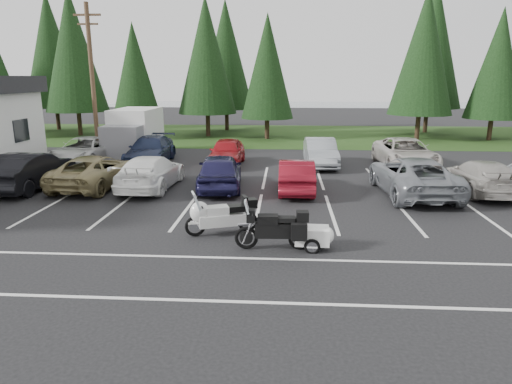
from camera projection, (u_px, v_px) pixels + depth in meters
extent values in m
plane|color=black|center=(242.00, 220.00, 15.93)|extent=(120.00, 120.00, 0.00)
cube|color=#1B3812|center=(268.00, 135.00, 39.15)|extent=(80.00, 16.00, 0.01)
cube|color=slate|center=(302.00, 110.00, 68.90)|extent=(70.00, 50.00, 0.02)
cylinder|color=#473321|center=(93.00, 83.00, 27.06)|extent=(0.26, 0.26, 9.00)
cube|color=#473321|center=(87.00, 15.00, 26.12)|extent=(1.60, 0.12, 0.12)
cube|color=#473321|center=(88.00, 24.00, 26.25)|extent=(1.20, 0.10, 0.10)
cube|color=silver|center=(247.00, 204.00, 17.86)|extent=(32.00, 16.00, 0.01)
cylinder|color=#332316|center=(0.00, 124.00, 37.54)|extent=(0.36, 0.36, 2.16)
cylinder|color=#332316|center=(79.00, 119.00, 38.64)|extent=(0.36, 0.36, 2.78)
cone|color=black|center=(73.00, 50.00, 37.27)|extent=(5.10, 5.10, 9.86)
cylinder|color=#332316|center=(138.00, 125.00, 37.03)|extent=(0.36, 0.36, 2.11)
cone|color=black|center=(135.00, 71.00, 35.99)|extent=(3.87, 3.87, 7.48)
cylinder|color=#332316|center=(208.00, 121.00, 38.07)|extent=(0.36, 0.36, 2.62)
cone|color=black|center=(206.00, 55.00, 36.79)|extent=(4.80, 4.80, 9.27)
cylinder|color=#332316|center=(267.00, 125.00, 36.55)|extent=(0.36, 0.36, 2.26)
cone|color=black|center=(267.00, 66.00, 35.45)|extent=(4.14, 4.14, 7.99)
cylinder|color=#332316|center=(418.00, 122.00, 36.24)|extent=(0.36, 0.36, 2.69)
cone|color=black|center=(424.00, 52.00, 34.92)|extent=(4.93, 4.93, 9.52)
cylinder|color=#332316|center=(490.00, 125.00, 35.65)|extent=(0.36, 0.36, 2.33)
cone|color=black|center=(498.00, 64.00, 34.51)|extent=(4.27, 4.27, 8.24)
cylinder|color=#332316|center=(57.00, 114.00, 42.94)|extent=(0.36, 0.36, 2.88)
cone|color=black|center=(51.00, 50.00, 41.53)|extent=(5.28, 5.28, 10.20)
cylinder|color=#332316|center=(227.00, 115.00, 42.45)|extent=(0.36, 0.36, 2.71)
cone|color=black|center=(226.00, 55.00, 41.12)|extent=(4.97, 4.97, 9.61)
cylinder|color=#332316|center=(426.00, 116.00, 40.63)|extent=(0.36, 0.36, 3.00)
cone|color=black|center=(433.00, 45.00, 39.16)|extent=(5.50, 5.50, 10.62)
imported|color=black|center=(31.00, 171.00, 20.15)|extent=(1.97, 5.07, 1.65)
imported|color=olive|center=(95.00, 171.00, 20.49)|extent=(2.86, 5.42, 1.46)
imported|color=white|center=(151.00, 172.00, 20.24)|extent=(2.26, 5.16, 1.48)
imported|color=#1B193F|center=(220.00, 171.00, 20.15)|extent=(2.31, 4.84, 1.60)
imported|color=maroon|center=(296.00, 175.00, 19.72)|extent=(1.50, 4.28, 1.41)
imported|color=gray|center=(413.00, 176.00, 19.16)|extent=(2.99, 5.92, 1.61)
imported|color=#A8A29A|center=(481.00, 177.00, 19.49)|extent=(2.07, 4.89, 1.41)
imported|color=#BCBCBA|center=(85.00, 151.00, 25.92)|extent=(2.90, 5.62, 1.52)
imported|color=#18213D|center=(150.00, 150.00, 26.09)|extent=(2.27, 5.31, 1.53)
imported|color=maroon|center=(227.00, 152.00, 25.66)|extent=(1.83, 4.41, 1.49)
imported|color=gray|center=(320.00, 152.00, 25.37)|extent=(1.78, 4.69, 1.53)
imported|color=#BDB6AE|center=(405.00, 153.00, 24.93)|extent=(2.81, 5.77, 1.58)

